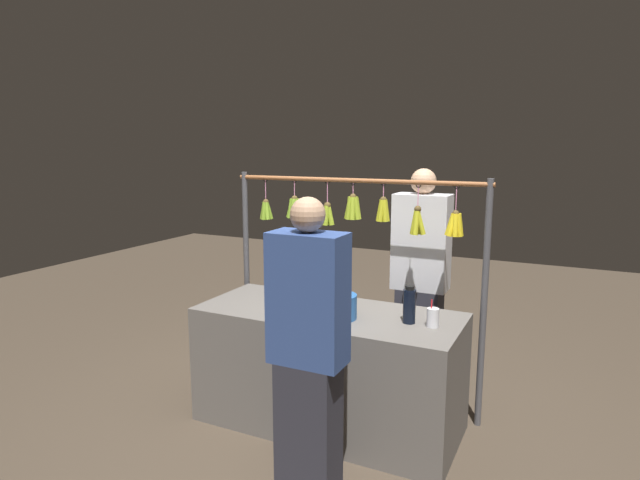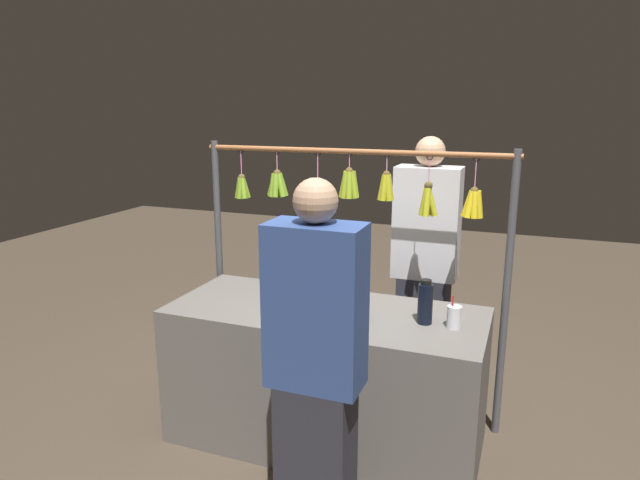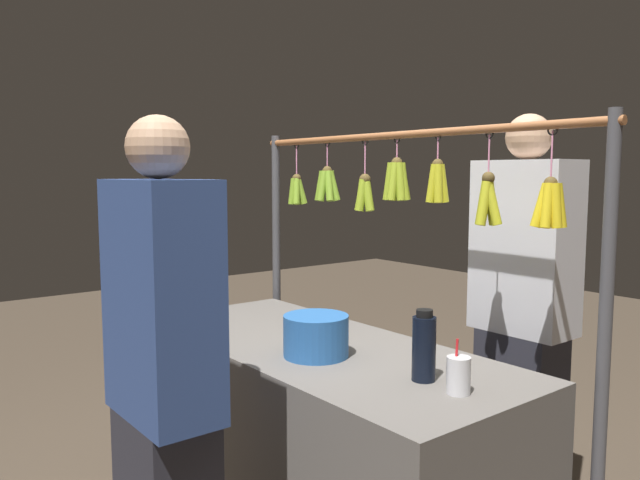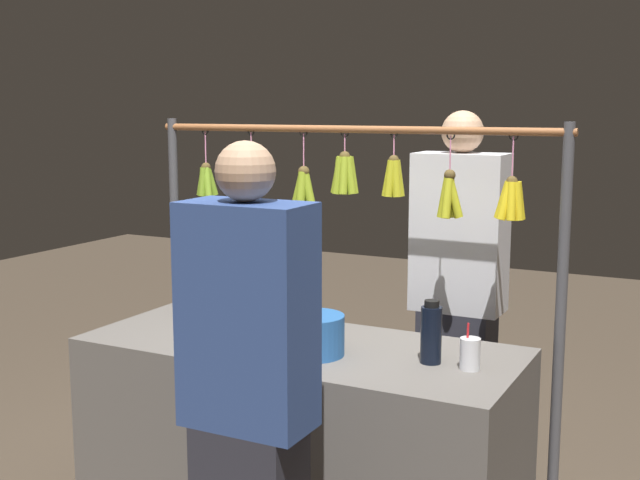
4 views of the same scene
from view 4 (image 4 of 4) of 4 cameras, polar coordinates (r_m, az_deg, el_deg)
name	(u,v)px [view 4 (image 4 of 4)]	position (r m, az deg, el deg)	size (l,w,h in m)	color
market_counter	(300,439)	(3.46, -1.38, -13.61)	(1.76, 0.74, 0.81)	#66605B
display_rack	(347,226)	(3.61, 1.89, 0.96)	(1.93, 0.13, 1.69)	#4C4C51
water_bottle	(431,333)	(3.08, 7.69, -6.42)	(0.08, 0.08, 0.24)	black
blue_bucket	(313,335)	(3.16, -0.51, -6.58)	(0.24, 0.24, 0.15)	#2A62AB
drink_cup	(470,354)	(3.04, 10.34, -7.75)	(0.07, 0.07, 0.17)	silver
vendor_person	(458,303)	(3.85, 9.52, -4.31)	(0.41, 0.22, 1.73)	#2D2D38
customer_person	(249,415)	(2.58, -4.94, -11.98)	(0.39, 0.21, 1.65)	#2D2D38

